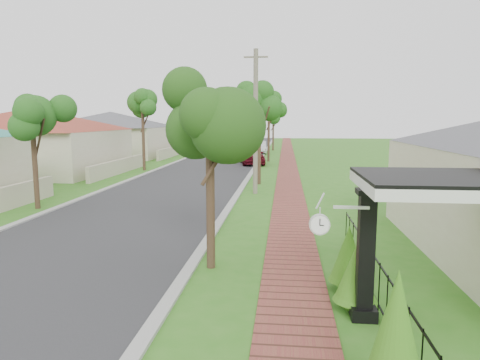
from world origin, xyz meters
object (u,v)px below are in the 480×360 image
at_px(parked_car_white, 259,147).
at_px(utility_pole, 256,122).
at_px(station_clock, 322,223).
at_px(porch_post, 365,262).
at_px(parked_car_red, 252,155).
at_px(near_tree, 210,118).

xyz_separation_m(parked_car_white, utility_pole, (1.39, -26.11, 2.98)).
distance_m(parked_car_white, station_clock, 40.42).
bearing_deg(porch_post, parked_car_red, 98.76).
distance_m(parked_car_white, near_tree, 37.48).
xyz_separation_m(parked_car_red, near_tree, (0.98, -25.82, 3.02)).
bearing_deg(parked_car_red, parked_car_white, 79.65).
bearing_deg(near_tree, utility_pole, 88.23).
height_order(parked_car_white, utility_pole, utility_pole).
height_order(porch_post, near_tree, near_tree).
height_order(parked_car_white, near_tree, near_tree).
xyz_separation_m(parked_car_red, utility_pole, (1.32, -14.60, 2.88)).
xyz_separation_m(porch_post, parked_car_red, (-4.36, 28.32, -0.32)).
relative_size(parked_car_white, near_tree, 0.87).
bearing_deg(near_tree, porch_post, -36.43).
bearing_deg(porch_post, near_tree, 143.57).
distance_m(near_tree, utility_pole, 11.23).
bearing_deg(parked_car_white, parked_car_red, -94.56).
bearing_deg(station_clock, porch_post, 25.14).
bearing_deg(parked_car_white, utility_pole, -91.85).
distance_m(porch_post, near_tree, 5.00).
xyz_separation_m(near_tree, station_clock, (2.53, -2.90, -1.87)).
bearing_deg(parked_car_white, porch_post, -88.55).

